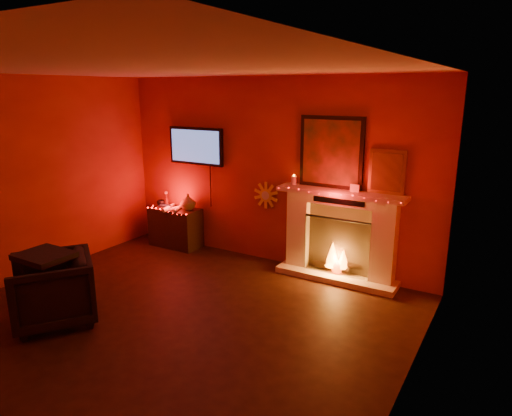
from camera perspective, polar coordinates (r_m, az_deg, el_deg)
The scene contains 6 objects.
room at distance 4.67m, azimuth -13.38°, elevation -0.22°, with size 5.00×5.00×5.00m.
fireplace at distance 6.22m, azimuth 10.40°, elevation -2.32°, with size 1.72×0.40×2.18m.
tv at distance 7.27m, azimuth -7.50°, elevation 7.66°, with size 1.00×0.07×1.24m.
sunburst_clock at distance 6.72m, azimuth 1.25°, elevation 1.61°, with size 0.40×0.03×0.40m.
console_table at distance 7.59m, azimuth -9.95°, elevation -2.08°, with size 0.84×0.51×0.90m.
armchair at distance 5.54m, azimuth -24.06°, elevation -9.32°, with size 0.82×0.84×0.77m, color black.
Camera 1 is at (3.17, -3.22, 2.51)m, focal length 32.00 mm.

